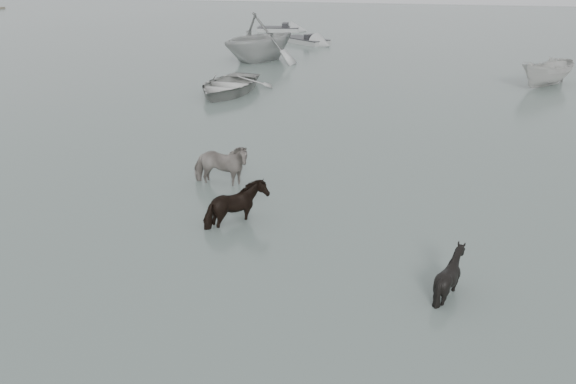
% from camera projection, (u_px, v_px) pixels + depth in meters
% --- Properties ---
extents(ground, '(140.00, 140.00, 0.00)m').
position_uv_depth(ground, '(301.00, 245.00, 13.77)').
color(ground, '#4B5953').
rests_on(ground, ground).
extents(pony_pinto, '(1.92, 0.93, 1.59)m').
position_uv_depth(pony_pinto, '(220.00, 161.00, 16.98)').
color(pony_pinto, black).
rests_on(pony_pinto, ground).
extents(pony_dark, '(1.62, 1.76, 1.46)m').
position_uv_depth(pony_dark, '(237.00, 199.00, 14.55)').
color(pony_dark, black).
rests_on(pony_dark, ground).
extents(pony_black, '(1.47, 1.41, 1.27)m').
position_uv_depth(pony_black, '(451.00, 266.00, 11.63)').
color(pony_black, black).
rests_on(pony_black, ground).
extents(rowboat_lead, '(4.21, 5.47, 1.05)m').
position_uv_depth(rowboat_lead, '(228.00, 83.00, 28.26)').
color(rowboat_lead, '#AAAAA6').
rests_on(rowboat_lead, ground).
extents(rowboat_trail, '(7.60, 7.89, 3.20)m').
position_uv_depth(rowboat_trail, '(260.00, 36.00, 36.17)').
color(rowboat_trail, '#ADB0AD').
rests_on(rowboat_trail, ground).
extents(boat_small, '(3.81, 3.95, 1.54)m').
position_uv_depth(boat_small, '(548.00, 72.00, 29.56)').
color(boat_small, '#B9B9B4').
rests_on(boat_small, ground).
extents(skiff_mid, '(5.24, 4.69, 0.75)m').
position_uv_depth(skiff_mid, '(306.00, 38.00, 43.68)').
color(skiff_mid, gray).
rests_on(skiff_mid, ground).
extents(skiff_far, '(5.24, 2.12, 0.75)m').
position_uv_depth(skiff_far, '(278.00, 27.00, 50.00)').
color(skiff_far, '#999C9A').
rests_on(skiff_far, ground).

